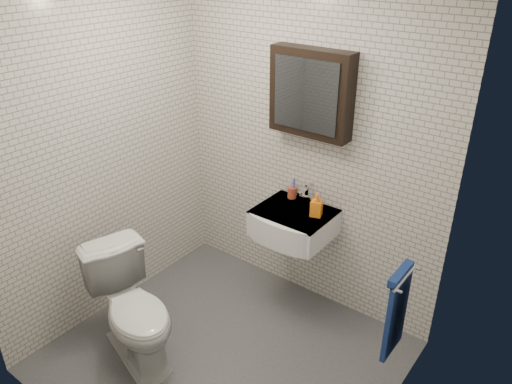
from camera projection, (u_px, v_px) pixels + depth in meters
ground at (224, 355)px, 3.53m from camera, size 2.20×2.00×0.01m
room_shell at (217, 167)px, 2.86m from camera, size 2.22×2.02×2.51m
washbasin at (291, 224)px, 3.68m from camera, size 0.55×0.50×0.20m
faucet at (306, 195)px, 3.75m from camera, size 0.06×0.20×0.15m
mirror_cabinet at (311, 93)px, 3.39m from camera, size 0.60×0.15×0.60m
towel_rail at (397, 309)px, 2.89m from camera, size 0.09×0.30×0.58m
toothbrush_cup at (292, 192)px, 3.83m from camera, size 0.08×0.08×0.19m
soap_bottle at (317, 204)px, 3.57m from camera, size 0.10×0.10×0.18m
toilet at (134, 310)px, 3.37m from camera, size 0.87×0.65×0.79m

